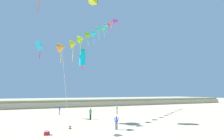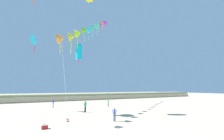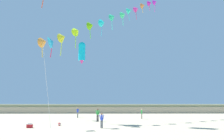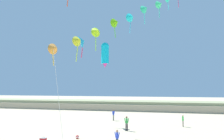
{
  "view_description": "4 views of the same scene",
  "coord_description": "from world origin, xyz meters",
  "px_view_note": "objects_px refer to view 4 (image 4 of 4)",
  "views": [
    {
      "loc": [
        -7.47,
        -14.45,
        4.24
      ],
      "look_at": [
        2.14,
        8.57,
        7.42
      ],
      "focal_mm": 28.0,
      "sensor_mm": 36.0,
      "label": 1
    },
    {
      "loc": [
        -8.08,
        -11.3,
        3.82
      ],
      "look_at": [
        3.23,
        9.13,
        6.71
      ],
      "focal_mm": 24.0,
      "sensor_mm": 36.0,
      "label": 2
    },
    {
      "loc": [
        1.58,
        -20.43,
        2.65
      ],
      "look_at": [
        2.13,
        13.31,
        7.21
      ],
      "focal_mm": 38.0,
      "sensor_mm": 36.0,
      "label": 3
    },
    {
      "loc": [
        5.85,
        -16.12,
        5.24
      ],
      "look_at": [
        -0.89,
        9.47,
        7.2
      ],
      "focal_mm": 38.0,
      "sensor_mm": 36.0,
      "label": 4
    }
  ],
  "objects_px": {
    "person_far_left": "(127,122)",
    "beach_ball": "(77,137)",
    "large_kite_high_solo": "(105,54)",
    "beach_cooler": "(43,140)",
    "person_mid_center": "(117,137)",
    "person_near_left": "(113,114)",
    "person_near_right": "(183,120)",
    "large_kite_mid_trail": "(82,42)"
  },
  "relations": [
    {
      "from": "person_far_left",
      "to": "beach_ball",
      "type": "xyz_separation_m",
      "value": [
        -4.06,
        -5.62,
        -0.84
      ]
    },
    {
      "from": "large_kite_high_solo",
      "to": "beach_ball",
      "type": "xyz_separation_m",
      "value": [
        -2.04,
        -3.13,
        -8.97
      ]
    },
    {
      "from": "beach_cooler",
      "to": "beach_ball",
      "type": "distance_m",
      "value": 3.41
    },
    {
      "from": "person_mid_center",
      "to": "beach_cooler",
      "type": "xyz_separation_m",
      "value": [
        -7.45,
        0.38,
        -0.68
      ]
    },
    {
      "from": "beach_cooler",
      "to": "person_mid_center",
      "type": "bearing_deg",
      "value": -2.89
    },
    {
      "from": "person_mid_center",
      "to": "large_kite_high_solo",
      "type": "relative_size",
      "value": 0.53
    },
    {
      "from": "beach_ball",
      "to": "person_mid_center",
      "type": "bearing_deg",
      "value": -27.89
    },
    {
      "from": "beach_cooler",
      "to": "beach_ball",
      "type": "height_order",
      "value": "beach_cooler"
    },
    {
      "from": "person_far_left",
      "to": "beach_cooler",
      "type": "height_order",
      "value": "person_far_left"
    },
    {
      "from": "person_mid_center",
      "to": "beach_cooler",
      "type": "height_order",
      "value": "person_mid_center"
    },
    {
      "from": "person_near_left",
      "to": "large_kite_high_solo",
      "type": "xyz_separation_m",
      "value": [
        1.77,
        -10.76,
        8.16
      ]
    },
    {
      "from": "person_mid_center",
      "to": "beach_ball",
      "type": "distance_m",
      "value": 5.52
    },
    {
      "from": "person_mid_center",
      "to": "beach_cooler",
      "type": "distance_m",
      "value": 7.49
    },
    {
      "from": "person_near_right",
      "to": "beach_cooler",
      "type": "distance_m",
      "value": 18.42
    },
    {
      "from": "person_near_left",
      "to": "beach_ball",
      "type": "distance_m",
      "value": 13.92
    },
    {
      "from": "person_near_right",
      "to": "beach_ball",
      "type": "distance_m",
      "value": 15.03
    },
    {
      "from": "person_near_left",
      "to": "beach_cooler",
      "type": "height_order",
      "value": "person_near_left"
    },
    {
      "from": "person_near_left",
      "to": "large_kite_mid_trail",
      "type": "xyz_separation_m",
      "value": [
        -3.97,
        -3.62,
        11.24
      ]
    },
    {
      "from": "large_kite_mid_trail",
      "to": "beach_ball",
      "type": "xyz_separation_m",
      "value": [
        3.7,
        -10.27,
        -12.06
      ]
    },
    {
      "from": "person_near_right",
      "to": "beach_cooler",
      "type": "xyz_separation_m",
      "value": [
        -13.39,
        -12.63,
        -0.71
      ]
    },
    {
      "from": "person_near_right",
      "to": "large_kite_mid_trail",
      "type": "bearing_deg",
      "value": -179.31
    },
    {
      "from": "person_near_right",
      "to": "person_far_left",
      "type": "height_order",
      "value": "person_far_left"
    },
    {
      "from": "beach_cooler",
      "to": "beach_ball",
      "type": "xyz_separation_m",
      "value": [
        2.61,
        2.18,
        -0.03
      ]
    },
    {
      "from": "person_near_left",
      "to": "person_mid_center",
      "type": "distance_m",
      "value": 17.07
    },
    {
      "from": "person_near_left",
      "to": "person_near_right",
      "type": "height_order",
      "value": "person_near_left"
    },
    {
      "from": "large_kite_mid_trail",
      "to": "person_near_right",
      "type": "bearing_deg",
      "value": 0.69
    },
    {
      "from": "person_near_right",
      "to": "large_kite_mid_trail",
      "type": "relative_size",
      "value": 0.45
    },
    {
      "from": "large_kite_mid_trail",
      "to": "large_kite_high_solo",
      "type": "bearing_deg",
      "value": -51.2
    },
    {
      "from": "person_near_right",
      "to": "person_mid_center",
      "type": "distance_m",
      "value": 14.3
    },
    {
      "from": "person_mid_center",
      "to": "large_kite_high_solo",
      "type": "height_order",
      "value": "large_kite_high_solo"
    },
    {
      "from": "person_far_left",
      "to": "beach_ball",
      "type": "bearing_deg",
      "value": -125.86
    },
    {
      "from": "person_near_right",
      "to": "beach_cooler",
      "type": "height_order",
      "value": "person_near_right"
    },
    {
      "from": "person_mid_center",
      "to": "large_kite_mid_trail",
      "type": "distance_m",
      "value": 19.13
    },
    {
      "from": "large_kite_high_solo",
      "to": "beach_cooler",
      "type": "height_order",
      "value": "large_kite_high_solo"
    },
    {
      "from": "person_near_right",
      "to": "beach_ball",
      "type": "relative_size",
      "value": 4.42
    },
    {
      "from": "person_far_left",
      "to": "large_kite_high_solo",
      "type": "bearing_deg",
      "value": -129.08
    },
    {
      "from": "person_near_left",
      "to": "person_far_left",
      "type": "bearing_deg",
      "value": -65.41
    },
    {
      "from": "beach_cooler",
      "to": "person_far_left",
      "type": "bearing_deg",
      "value": 49.44
    },
    {
      "from": "beach_cooler",
      "to": "person_near_right",
      "type": "bearing_deg",
      "value": 43.31
    },
    {
      "from": "person_near_right",
      "to": "person_near_left",
      "type": "bearing_deg",
      "value": 161.83
    },
    {
      "from": "large_kite_mid_trail",
      "to": "beach_cooler",
      "type": "bearing_deg",
      "value": -85.02
    },
    {
      "from": "person_near_right",
      "to": "beach_ball",
      "type": "height_order",
      "value": "person_near_right"
    }
  ]
}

